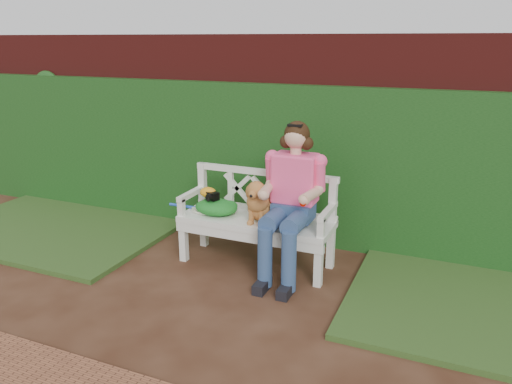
% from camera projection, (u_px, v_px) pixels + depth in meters
% --- Properties ---
extents(ground, '(60.00, 60.00, 0.00)m').
position_uv_depth(ground, '(202.00, 304.00, 4.22)').
color(ground, '#351B0F').
extents(brick_wall, '(10.00, 0.30, 2.20)m').
position_uv_depth(brick_wall, '(282.00, 137.00, 5.56)').
color(brick_wall, '#5A1714').
rests_on(brick_wall, ground).
extents(ivy_hedge, '(10.00, 0.18, 1.70)m').
position_uv_depth(ivy_hedge, '(275.00, 163.00, 5.44)').
color(ivy_hedge, '#23541D').
rests_on(ivy_hedge, ground).
extents(grass_left, '(2.60, 2.00, 0.05)m').
position_uv_depth(grass_left, '(61.00, 226.00, 5.90)').
color(grass_left, black).
rests_on(grass_left, ground).
extents(grass_right, '(2.60, 2.00, 0.05)m').
position_uv_depth(grass_right, '(512.00, 309.00, 4.10)').
color(grass_right, black).
rests_on(grass_right, ground).
extents(garden_bench, '(1.62, 0.71, 0.48)m').
position_uv_depth(garden_bench, '(256.00, 241.00, 4.91)').
color(garden_bench, white).
rests_on(garden_bench, ground).
extents(seated_woman, '(0.70, 0.88, 1.45)m').
position_uv_depth(seated_woman, '(293.00, 200.00, 4.61)').
color(seated_woman, '#D83A52').
rests_on(seated_woman, ground).
extents(dog, '(0.30, 0.40, 0.43)m').
position_uv_depth(dog, '(260.00, 200.00, 4.72)').
color(dog, brown).
rests_on(dog, garden_bench).
extents(tennis_racket, '(0.69, 0.41, 0.03)m').
position_uv_depth(tennis_racket, '(205.00, 209.00, 5.06)').
color(tennis_racket, silver).
rests_on(tennis_racket, garden_bench).
extents(green_bag, '(0.50, 0.43, 0.15)m').
position_uv_depth(green_bag, '(216.00, 207.00, 4.95)').
color(green_bag, '#297728').
rests_on(green_bag, garden_bench).
extents(camera_item, '(0.14, 0.13, 0.08)m').
position_uv_depth(camera_item, '(213.00, 196.00, 4.92)').
color(camera_item, black).
rests_on(camera_item, green_bag).
extents(baseball_glove, '(0.18, 0.13, 0.11)m').
position_uv_depth(baseball_glove, '(208.00, 192.00, 4.97)').
color(baseball_glove, orange).
rests_on(baseball_glove, green_bag).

